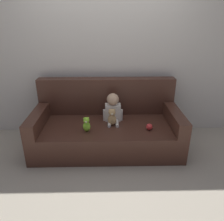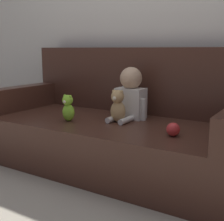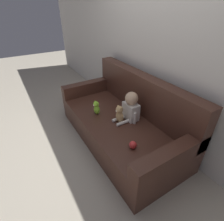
{
  "view_description": "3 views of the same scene",
  "coord_description": "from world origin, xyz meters",
  "px_view_note": "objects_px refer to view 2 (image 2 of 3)",
  "views": [
    {
      "loc": [
        0.01,
        -2.83,
        1.81
      ],
      "look_at": [
        0.07,
        -0.11,
        0.64
      ],
      "focal_mm": 35.0,
      "sensor_mm": 36.0,
      "label": 1
    },
    {
      "loc": [
        1.28,
        -2.06,
        0.93
      ],
      "look_at": [
        0.09,
        -0.15,
        0.49
      ],
      "focal_mm": 50.0,
      "sensor_mm": 36.0,
      "label": 2
    },
    {
      "loc": [
        1.71,
        -1.16,
        1.81
      ],
      "look_at": [
        -0.04,
        -0.09,
        0.52
      ],
      "focal_mm": 28.0,
      "sensor_mm": 36.0,
      "label": 3
    }
  ],
  "objects_px": {
    "person_baby": "(130,95)",
    "couch": "(117,127)",
    "teddy_bear_brown": "(118,106)",
    "plush_toy_side": "(68,108)",
    "toy_ball": "(173,129)"
  },
  "relations": [
    {
      "from": "teddy_bear_brown",
      "to": "toy_ball",
      "type": "distance_m",
      "value": 0.54
    },
    {
      "from": "couch",
      "to": "teddy_bear_brown",
      "type": "distance_m",
      "value": 0.25
    },
    {
      "from": "couch",
      "to": "plush_toy_side",
      "type": "distance_m",
      "value": 0.44
    },
    {
      "from": "couch",
      "to": "toy_ball",
      "type": "xyz_separation_m",
      "value": [
        0.58,
        -0.27,
        0.12
      ]
    },
    {
      "from": "couch",
      "to": "plush_toy_side",
      "type": "xyz_separation_m",
      "value": [
        -0.27,
        -0.3,
        0.18
      ]
    },
    {
      "from": "couch",
      "to": "person_baby",
      "type": "distance_m",
      "value": 0.29
    },
    {
      "from": "person_baby",
      "to": "plush_toy_side",
      "type": "xyz_separation_m",
      "value": [
        -0.36,
        -0.34,
        -0.09
      ]
    },
    {
      "from": "person_baby",
      "to": "teddy_bear_brown",
      "type": "xyz_separation_m",
      "value": [
        -0.02,
        -0.17,
        -0.07
      ]
    },
    {
      "from": "person_baby",
      "to": "plush_toy_side",
      "type": "relative_size",
      "value": 1.99
    },
    {
      "from": "couch",
      "to": "person_baby",
      "type": "xyz_separation_m",
      "value": [
        0.09,
        0.05,
        0.27
      ]
    },
    {
      "from": "plush_toy_side",
      "to": "person_baby",
      "type": "bearing_deg",
      "value": 43.54
    },
    {
      "from": "plush_toy_side",
      "to": "toy_ball",
      "type": "relative_size",
      "value": 2.36
    },
    {
      "from": "toy_ball",
      "to": "plush_toy_side",
      "type": "bearing_deg",
      "value": -178.35
    },
    {
      "from": "person_baby",
      "to": "couch",
      "type": "bearing_deg",
      "value": -153.45
    },
    {
      "from": "teddy_bear_brown",
      "to": "person_baby",
      "type": "bearing_deg",
      "value": 84.43
    }
  ]
}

